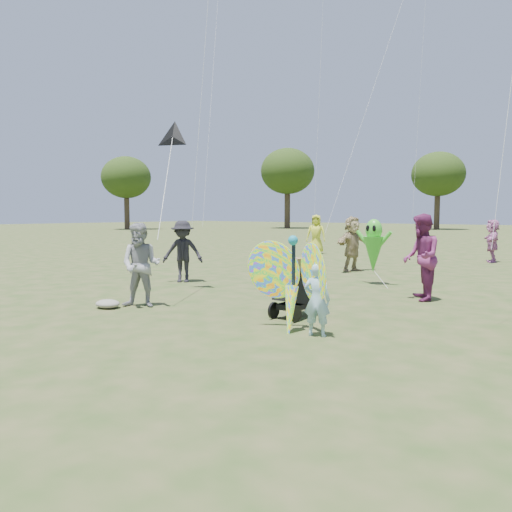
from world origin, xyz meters
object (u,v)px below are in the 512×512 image
at_px(butterfly_kite, 292,283).
at_px(crowd_e, 421,257).
at_px(adult_man, 141,265).
at_px(crowd_b, 183,251).
at_px(jogging_stroller, 297,284).
at_px(alien_kite, 374,248).
at_px(crowd_g, 316,234).
at_px(crowd_j, 492,241).
at_px(crowd_d, 352,244).
at_px(child_girl, 317,300).

bearing_deg(butterfly_kite, crowd_e, 82.11).
xyz_separation_m(adult_man, crowd_b, (-2.04, 3.04, -0.01)).
xyz_separation_m(jogging_stroller, alien_kite, (-0.74, 4.69, 0.36)).
bearing_deg(adult_man, crowd_g, 76.35).
bearing_deg(crowd_b, crowd_j, 27.16).
relative_size(butterfly_kite, alien_kite, 1.00).
xyz_separation_m(butterfly_kite, alien_kite, (-1.29, 5.68, 0.19)).
bearing_deg(butterfly_kite, crowd_g, 120.35).
relative_size(crowd_e, butterfly_kite, 1.08).
distance_m(crowd_b, crowd_j, 12.45).
bearing_deg(crowd_e, adult_man, -72.69).
xyz_separation_m(crowd_b, crowd_g, (-2.19, 10.43, 0.07)).
bearing_deg(crowd_j, alien_kite, -23.33).
height_order(crowd_b, butterfly_kite, crowd_b).
bearing_deg(butterfly_kite, adult_man, -177.09).
relative_size(crowd_d, butterfly_kite, 1.03).
distance_m(adult_man, alien_kite, 6.28).
bearing_deg(adult_man, alien_kite, 37.83).
height_order(crowd_e, alien_kite, crowd_e).
xyz_separation_m(crowd_j, alien_kite, (-0.91, -8.49, 0.14)).
xyz_separation_m(crowd_d, crowd_j, (2.78, 6.12, -0.07)).
xyz_separation_m(crowd_d, alien_kite, (1.86, -2.37, 0.07)).
distance_m(crowd_e, crowd_g, 12.42).
distance_m(crowd_g, alien_kite, 10.00).
height_order(crowd_b, crowd_e, crowd_e).
height_order(adult_man, crowd_j, adult_man).
relative_size(adult_man, jogging_stroller, 1.56).
xyz_separation_m(adult_man, crowd_g, (-4.23, 13.47, 0.06)).
height_order(jogging_stroller, alien_kite, alien_kite).
height_order(crowd_b, crowd_g, crowd_g).
xyz_separation_m(adult_man, crowd_j, (3.17, 14.35, -0.02)).
height_order(child_girl, crowd_j, crowd_j).
height_order(child_girl, adult_man, adult_man).
bearing_deg(crowd_g, crowd_e, -69.30).
xyz_separation_m(crowd_b, crowd_e, (6.16, 1.24, 0.10)).
relative_size(crowd_g, crowd_j, 1.10).
bearing_deg(butterfly_kite, crowd_d, 111.43).
relative_size(crowd_b, crowd_j, 1.02).
xyz_separation_m(crowd_g, crowd_j, (7.40, 0.88, -0.08)).
bearing_deg(crowd_e, crowd_j, 156.61).
bearing_deg(child_girl, crowd_g, -76.40).
distance_m(child_girl, crowd_d, 8.86).
xyz_separation_m(crowd_d, jogging_stroller, (2.60, -7.06, -0.28)).
height_order(crowd_j, jogging_stroller, crowd_j).
relative_size(crowd_d, alien_kite, 1.03).
bearing_deg(crowd_b, child_girl, -63.48).
distance_m(crowd_b, alien_kite, 5.14).
bearing_deg(crowd_g, butterfly_kite, -81.20).
bearing_deg(crowd_j, butterfly_kite, -15.66).
height_order(child_girl, crowd_b, crowd_b).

